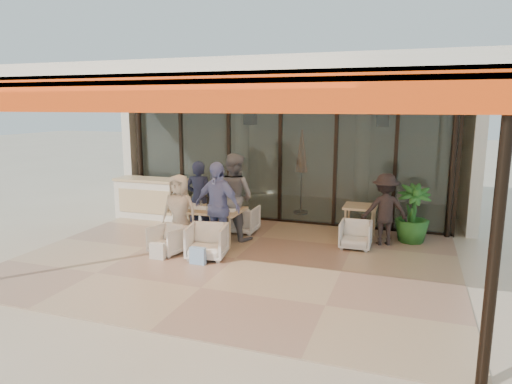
% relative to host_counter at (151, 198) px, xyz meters
% --- Properties ---
extents(ground, '(70.00, 70.00, 0.00)m').
position_rel_host_counter_xyz_m(ground, '(3.24, -2.30, -0.53)').
color(ground, '#C6B293').
rests_on(ground, ground).
extents(terrace_floor, '(8.00, 6.00, 0.01)m').
position_rel_host_counter_xyz_m(terrace_floor, '(3.24, -2.30, -0.53)').
color(terrace_floor, tan).
rests_on(terrace_floor, ground).
extents(terrace_structure, '(8.00, 6.00, 3.40)m').
position_rel_host_counter_xyz_m(terrace_structure, '(3.24, -2.56, 2.72)').
color(terrace_structure, silver).
rests_on(terrace_structure, ground).
extents(glass_storefront, '(8.08, 0.10, 3.20)m').
position_rel_host_counter_xyz_m(glass_storefront, '(3.24, 0.70, 1.07)').
color(glass_storefront, '#9EADA3').
rests_on(glass_storefront, ground).
extents(interior_block, '(9.05, 3.62, 3.52)m').
position_rel_host_counter_xyz_m(interior_block, '(3.25, 3.02, 1.70)').
color(interior_block, silver).
rests_on(interior_block, ground).
extents(host_counter, '(1.85, 0.65, 1.04)m').
position_rel_host_counter_xyz_m(host_counter, '(0.00, 0.00, 0.00)').
color(host_counter, silver).
rests_on(host_counter, ground).
extents(dining_table, '(1.50, 0.90, 0.93)m').
position_rel_host_counter_xyz_m(dining_table, '(2.28, -1.46, 0.15)').
color(dining_table, '#E1BE89').
rests_on(dining_table, ground).
extents(chair_far_left, '(0.59, 0.55, 0.59)m').
position_rel_host_counter_xyz_m(chair_far_left, '(1.87, -0.51, -0.24)').
color(chair_far_left, white).
rests_on(chair_far_left, ground).
extents(chair_far_right, '(0.68, 0.64, 0.69)m').
position_rel_host_counter_xyz_m(chair_far_right, '(2.71, -0.51, -0.19)').
color(chair_far_right, white).
rests_on(chair_far_right, ground).
extents(chair_near_left, '(0.73, 0.71, 0.62)m').
position_rel_host_counter_xyz_m(chair_near_left, '(1.87, -2.41, -0.22)').
color(chair_near_left, white).
rests_on(chair_near_left, ground).
extents(chair_near_right, '(0.82, 0.78, 0.73)m').
position_rel_host_counter_xyz_m(chair_near_right, '(2.71, -2.41, -0.17)').
color(chair_near_right, white).
rests_on(chair_near_right, ground).
extents(diner_navy, '(0.67, 0.50, 1.68)m').
position_rel_host_counter_xyz_m(diner_navy, '(1.87, -1.01, 0.31)').
color(diner_navy, '#1A233A').
rests_on(diner_navy, ground).
extents(diner_grey, '(1.07, 0.93, 1.88)m').
position_rel_host_counter_xyz_m(diner_grey, '(2.71, -1.01, 0.41)').
color(diner_grey, slate).
rests_on(diner_grey, ground).
extents(diner_cream, '(0.76, 0.51, 1.51)m').
position_rel_host_counter_xyz_m(diner_cream, '(1.87, -1.91, 0.22)').
color(diner_cream, beige).
rests_on(diner_cream, ground).
extents(diner_periwinkle, '(1.13, 0.67, 1.81)m').
position_rel_host_counter_xyz_m(diner_periwinkle, '(2.71, -1.91, 0.37)').
color(diner_periwinkle, '#7C8BCF').
rests_on(diner_periwinkle, ground).
extents(tote_bag_cream, '(0.30, 0.10, 0.34)m').
position_rel_host_counter_xyz_m(tote_bag_cream, '(1.87, -2.81, -0.36)').
color(tote_bag_cream, silver).
rests_on(tote_bag_cream, ground).
extents(tote_bag_blue, '(0.30, 0.10, 0.34)m').
position_rel_host_counter_xyz_m(tote_bag_blue, '(2.71, -2.81, -0.36)').
color(tote_bag_blue, '#99BFD8').
rests_on(tote_bag_blue, ground).
extents(side_table, '(0.70, 0.70, 0.74)m').
position_rel_host_counter_xyz_m(side_table, '(5.30, -0.12, 0.11)').
color(side_table, '#E1BE89').
rests_on(side_table, ground).
extents(side_chair, '(0.62, 0.58, 0.63)m').
position_rel_host_counter_xyz_m(side_chair, '(5.30, -0.87, -0.22)').
color(side_chair, white).
rests_on(side_chair, ground).
extents(standing_woman, '(1.10, 0.83, 1.51)m').
position_rel_host_counter_xyz_m(standing_woman, '(5.82, -0.43, 0.23)').
color(standing_woman, black).
rests_on(standing_woman, ground).
extents(potted_palm, '(0.82, 0.82, 1.26)m').
position_rel_host_counter_xyz_m(potted_palm, '(6.37, -0.07, 0.10)').
color(potted_palm, '#1E5919').
rests_on(potted_palm, ground).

